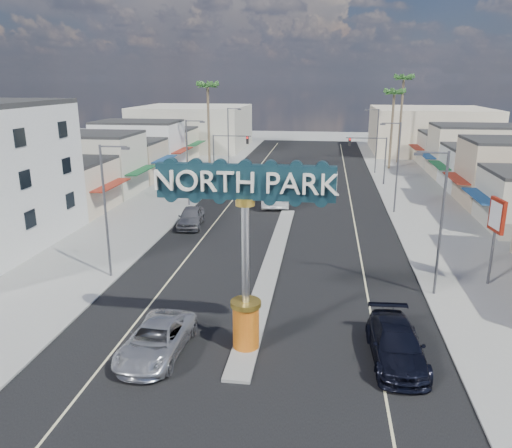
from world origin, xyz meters
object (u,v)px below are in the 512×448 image
(traffic_signal_left, at_px, (227,148))
(palm_right_mid, at_px, (394,96))
(suv_left, at_px, (156,340))
(car_parked_left, at_px, (191,217))
(streetlight_r_near, at_px, (439,217))
(streetlight_r_mid, at_px, (396,163))
(traffic_signal_right, at_px, (371,151))
(streetlight_l_mid, at_px, (189,159))
(palm_right_far, at_px, (404,83))
(suv_right, at_px, (396,344))
(streetlight_l_far, at_px, (229,136))
(city_bus, at_px, (274,185))
(bank_pylon_sign, at_px, (496,220))
(gateway_sign, at_px, (245,236))
(streetlight_r_far, at_px, (376,138))
(streetlight_l_near, at_px, (107,205))
(palm_left_far, at_px, (208,90))

(traffic_signal_left, xyz_separation_m, palm_right_mid, (22.18, 12.01, 6.33))
(suv_left, xyz_separation_m, car_parked_left, (-4.14, 21.78, 0.08))
(streetlight_r_near, distance_m, palm_right_mid, 46.40)
(streetlight_r_mid, bearing_deg, streetlight_r_near, -90.00)
(palm_right_mid, bearing_deg, suv_left, -107.37)
(traffic_signal_right, bearing_deg, palm_right_mid, 72.37)
(streetlight_l_mid, xyz_separation_m, palm_right_far, (25.43, 32.00, 7.32))
(suv_right, bearing_deg, streetlight_l_far, 106.74)
(traffic_signal_right, bearing_deg, car_parked_left, -129.47)
(streetlight_l_far, height_order, city_bus, streetlight_l_far)
(streetlight_l_far, distance_m, city_bus, 19.87)
(streetlight_r_mid, relative_size, bank_pylon_sign, 1.58)
(traffic_signal_right, relative_size, palm_right_far, 0.43)
(gateway_sign, xyz_separation_m, streetlight_l_mid, (-10.43, 28.02, -0.86))
(streetlight_r_far, bearing_deg, suv_left, -106.02)
(streetlight_l_mid, bearing_deg, gateway_sign, -69.58)
(traffic_signal_left, relative_size, streetlight_r_near, 0.67)
(suv_left, bearing_deg, city_bus, 88.76)
(gateway_sign, relative_size, palm_right_far, 0.65)
(streetlight_r_mid, distance_m, city_bus, 13.61)
(streetlight_l_near, height_order, car_parked_left, streetlight_l_near)
(streetlight_l_far, distance_m, streetlight_r_near, 46.90)
(car_parked_left, bearing_deg, suv_left, -85.33)
(streetlight_l_near, relative_size, suv_left, 1.56)
(streetlight_r_near, height_order, suv_right, streetlight_r_near)
(traffic_signal_left, relative_size, streetlight_r_mid, 0.67)
(streetlight_l_near, bearing_deg, palm_right_far, 63.94)
(streetlight_l_near, height_order, streetlight_l_mid, same)
(streetlight_l_mid, relative_size, streetlight_r_far, 1.00)
(streetlight_r_near, distance_m, streetlight_r_mid, 20.00)
(palm_left_far, distance_m, suv_right, 53.21)
(traffic_signal_right, distance_m, suv_left, 45.29)
(streetlight_r_far, distance_m, city_bus, 21.87)
(streetlight_r_mid, height_order, streetlight_r_far, same)
(streetlight_r_mid, relative_size, palm_right_mid, 0.74)
(traffic_signal_right, distance_m, palm_right_far, 20.59)
(palm_left_far, height_order, palm_right_far, palm_right_far)
(suv_left, distance_m, suv_right, 11.55)
(bank_pylon_sign, bearing_deg, city_bus, 117.79)
(suv_left, xyz_separation_m, bank_pylon_sign, (18.64, 11.22, 3.63))
(streetlight_l_far, distance_m, palm_right_mid, 24.41)
(streetlight_r_far, xyz_separation_m, palm_right_mid, (2.57, 4.00, 5.54))
(gateway_sign, xyz_separation_m, traffic_signal_right, (9.18, 42.02, -1.65))
(traffic_signal_right, xyz_separation_m, palm_right_mid, (3.82, 12.01, 6.33))
(gateway_sign, bearing_deg, traffic_signal_right, 77.67)
(streetlight_l_near, distance_m, palm_right_mid, 51.92)
(palm_right_mid, bearing_deg, traffic_signal_right, -107.63)
(suv_right, bearing_deg, palm_left_far, 110.13)
(palm_right_mid, bearing_deg, suv_right, -96.07)
(palm_left_far, relative_size, suv_left, 2.27)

